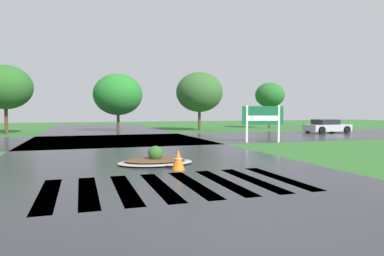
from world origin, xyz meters
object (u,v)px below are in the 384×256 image
(car_white_sedan, at_px, (327,126))
(traffic_cone, at_px, (178,160))
(estate_billboard, at_px, (263,117))
(median_island, at_px, (155,160))

(car_white_sedan, distance_m, traffic_cone, 23.51)
(estate_billboard, height_order, traffic_cone, estate_billboard)
(estate_billboard, bearing_deg, traffic_cone, 58.66)
(estate_billboard, xyz_separation_m, median_island, (-8.31, -6.57, -1.44))
(estate_billboard, relative_size, traffic_cone, 3.76)
(median_island, relative_size, car_white_sedan, 0.69)
(car_white_sedan, height_order, traffic_cone, car_white_sedan)
(estate_billboard, distance_m, median_island, 10.69)
(car_white_sedan, bearing_deg, estate_billboard, -148.13)
(traffic_cone, bearing_deg, car_white_sedan, 38.83)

